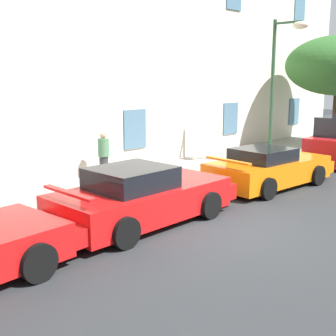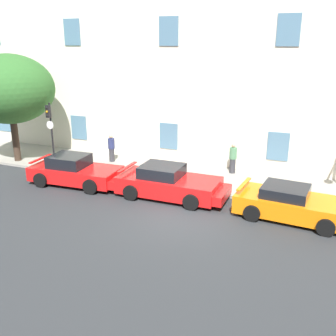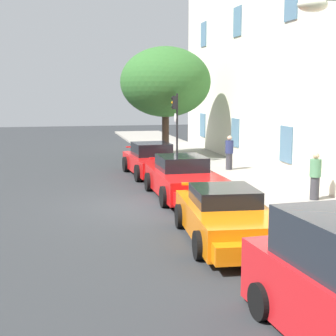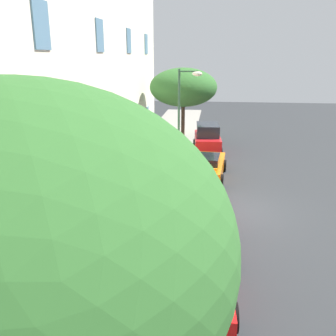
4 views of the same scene
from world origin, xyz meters
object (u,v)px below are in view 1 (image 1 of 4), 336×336
(street_lamp, at_px, (283,66))
(pedestrian_admiring, at_px, (104,155))
(sportscar_yellow_flank, at_px, (147,196))
(sportscar_white_middle, at_px, (272,168))

(street_lamp, distance_m, pedestrian_admiring, 7.60)
(sportscar_yellow_flank, xyz_separation_m, street_lamp, (8.11, 1.03, 3.35))
(sportscar_yellow_flank, relative_size, pedestrian_admiring, 3.10)
(sportscar_white_middle, height_order, street_lamp, street_lamp)
(sportscar_white_middle, xyz_separation_m, pedestrian_admiring, (-3.63, 4.32, 0.36))
(sportscar_yellow_flank, xyz_separation_m, sportscar_white_middle, (5.46, -0.26, -0.05))
(sportscar_yellow_flank, height_order, street_lamp, street_lamp)
(pedestrian_admiring, bearing_deg, street_lamp, -25.83)
(sportscar_white_middle, height_order, pedestrian_admiring, pedestrian_admiring)
(sportscar_yellow_flank, bearing_deg, sportscar_white_middle, -2.71)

